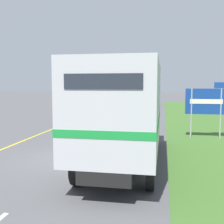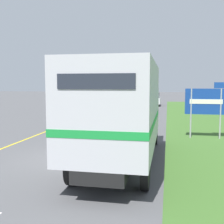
% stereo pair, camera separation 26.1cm
% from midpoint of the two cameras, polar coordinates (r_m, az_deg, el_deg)
% --- Properties ---
extents(ground_plane, '(200.00, 200.00, 0.00)m').
position_cam_midpoint_polar(ground_plane, '(11.40, -8.68, -9.44)').
color(ground_plane, '#515154').
extents(edge_line_yellow, '(0.12, 54.21, 0.01)m').
position_cam_midpoint_polar(edge_line_yellow, '(23.48, -7.90, -1.64)').
color(edge_line_yellow, yellow).
rests_on(edge_line_yellow, ground).
extents(centre_dash_near, '(0.12, 2.60, 0.01)m').
position_cam_midpoint_polar(centre_dash_near, '(11.88, -7.84, -8.79)').
color(centre_dash_near, white).
rests_on(centre_dash_near, ground).
extents(centre_dash_mid_a, '(0.12, 2.60, 0.01)m').
position_cam_midpoint_polar(centre_dash_mid_a, '(18.14, -1.30, -3.73)').
color(centre_dash_mid_a, white).
rests_on(centre_dash_mid_a, ground).
extents(centre_dash_mid_b, '(0.12, 2.60, 0.01)m').
position_cam_midpoint_polar(centre_dash_mid_b, '(24.57, 1.82, -1.26)').
color(centre_dash_mid_b, white).
rests_on(centre_dash_mid_b, ground).
extents(centre_dash_far, '(0.12, 2.60, 0.01)m').
position_cam_midpoint_polar(centre_dash_far, '(31.08, 3.63, 0.17)').
color(centre_dash_far, white).
rests_on(centre_dash_far, ground).
extents(centre_dash_farthest, '(0.12, 2.60, 0.01)m').
position_cam_midpoint_polar(centre_dash_farthest, '(37.61, 4.82, 1.11)').
color(centre_dash_farthest, white).
rests_on(centre_dash_farthest, ground).
extents(horse_trailer_truck, '(2.50, 8.19, 3.65)m').
position_cam_midpoint_polar(horse_trailer_truck, '(10.25, 1.87, 0.45)').
color(horse_trailer_truck, black).
rests_on(horse_trailer_truck, ground).
extents(lead_car_white, '(1.80, 4.18, 1.74)m').
position_cam_midpoint_polar(lead_car_white, '(25.11, -1.97, 0.92)').
color(lead_car_white, black).
rests_on(lead_car_white, ground).
extents(lead_car_silver_ahead, '(1.80, 3.90, 1.84)m').
position_cam_midpoint_polar(lead_car_silver_ahead, '(39.26, 7.81, 2.63)').
color(lead_car_silver_ahead, black).
rests_on(lead_car_silver_ahead, ground).
extents(highway_sign, '(2.21, 0.09, 3.06)m').
position_cam_midpoint_polar(highway_sign, '(16.12, 18.28, 1.80)').
color(highway_sign, '#9E9EA3').
rests_on(highway_sign, ground).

